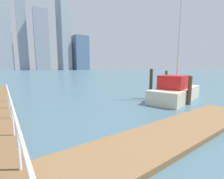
{
  "coord_description": "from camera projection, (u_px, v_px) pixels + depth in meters",
  "views": [
    {
      "loc": [
        -3.3,
        7.88,
        2.49
      ],
      "look_at": [
        1.74,
        14.94,
        1.24
      ],
      "focal_mm": 24.66,
      "sensor_mm": 36.0,
      "label": 1
    }
  ],
  "objects": [
    {
      "name": "ground_plane",
      "position": [
        56.0,
        100.0,
        12.02
      ],
      "size": [
        300.0,
        300.0,
        0.0
      ],
      "primitive_type": "plane",
      "color": "#476675"
    },
    {
      "name": "floating_dock",
      "position": [
        175.0,
        132.0,
        5.77
      ],
      "size": [
        10.63,
        2.0,
        0.18
      ],
      "primitive_type": "cube",
      "color": "olive",
      "rests_on": "ground_plane"
    },
    {
      "name": "dock_piling_0",
      "position": [
        166.0,
        83.0,
        14.08
      ],
      "size": [
        0.26,
        0.26,
        2.2
      ],
      "primitive_type": "cylinder",
      "color": "brown",
      "rests_on": "ground_plane"
    },
    {
      "name": "dock_piling_2",
      "position": [
        151.0,
        84.0,
        12.25
      ],
      "size": [
        0.25,
        0.25,
        2.37
      ],
      "primitive_type": "cylinder",
      "color": "#473826",
      "rests_on": "ground_plane"
    },
    {
      "name": "dock_piling_3",
      "position": [
        176.0,
        90.0,
        11.51
      ],
      "size": [
        0.26,
        0.26,
        1.6
      ],
      "primitive_type": "cylinder",
      "color": "brown",
      "rests_on": "ground_plane"
    },
    {
      "name": "dock_piling_5",
      "position": [
        190.0,
        90.0,
        10.29
      ],
      "size": [
        0.25,
        0.25,
        1.93
      ],
      "primitive_type": "cylinder",
      "color": "brown",
      "rests_on": "ground_plane"
    },
    {
      "name": "moored_boat_2",
      "position": [
        175.0,
        91.0,
        11.67
      ],
      "size": [
        6.19,
        3.42,
        7.59
      ],
      "color": "beige",
      "rests_on": "ground_plane"
    },
    {
      "name": "skyline_tower_2",
      "position": [
        2.0,
        37.0,
        132.24
      ],
      "size": [
        14.59,
        11.7,
        57.5
      ],
      "primitive_type": "cube",
      "rotation": [
        0.0,
        0.0,
        0.08
      ],
      "color": "#8C939E",
      "rests_on": "ground_plane"
    },
    {
      "name": "skyline_tower_3",
      "position": [
        21.0,
        23.0,
        136.83
      ],
      "size": [
        8.21,
        7.85,
        83.04
      ],
      "primitive_type": "cube",
      "rotation": [
        0.0,
        0.0,
        -0.06
      ],
      "color": "#8C939E",
      "rests_on": "ground_plane"
    },
    {
      "name": "skyline_tower_4",
      "position": [
        42.0,
        40.0,
        139.54
      ],
      "size": [
        12.78,
        9.56,
        53.78
      ],
      "primitive_type": "cube",
      "rotation": [
        0.0,
        0.0,
        -0.1
      ],
      "color": "#8C939E",
      "rests_on": "ground_plane"
    },
    {
      "name": "skyline_tower_5",
      "position": [
        63.0,
        26.0,
        145.96
      ],
      "size": [
        9.87,
        14.42,
        82.96
      ],
      "primitive_type": "cube",
      "rotation": [
        0.0,
        0.0,
        0.07
      ],
      "color": "#8C939E",
      "rests_on": "ground_plane"
    },
    {
      "name": "skyline_tower_6",
      "position": [
        80.0,
        53.0,
        154.24
      ],
      "size": [
        13.94,
        13.57,
        33.07
      ],
      "primitive_type": "cube",
      "rotation": [
        0.0,
        0.0,
        0.01
      ],
      "color": "slate",
      "rests_on": "ground_plane"
    }
  ]
}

